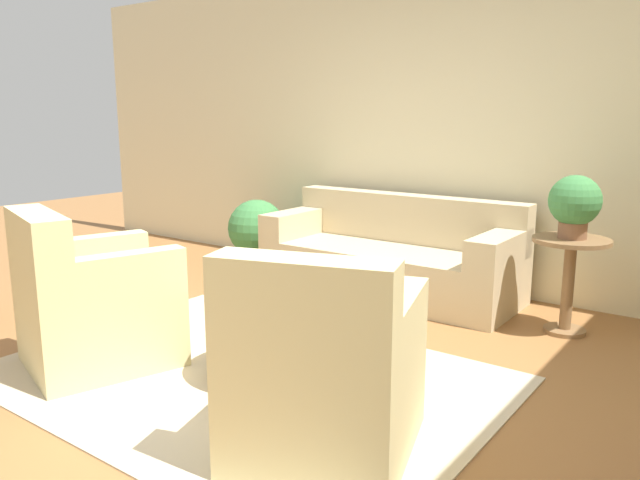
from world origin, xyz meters
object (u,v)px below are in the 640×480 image
(armchair_right, at_px, (324,377))
(potted_plant_on_side_table, at_px, (575,203))
(couch, at_px, (391,258))
(ottoman_table, at_px, (275,332))
(side_table, at_px, (569,269))
(armchair_left, at_px, (91,306))
(potted_plant_floor, at_px, (257,230))

(armchair_right, distance_m, potted_plant_on_side_table, 2.41)
(couch, relative_size, potted_plant_on_side_table, 5.02)
(ottoman_table, bearing_deg, couch, 100.08)
(armchair_right, distance_m, side_table, 2.35)
(potted_plant_on_side_table, bearing_deg, armchair_right, -100.33)
(ottoman_table, bearing_deg, armchair_right, -35.52)
(armchair_left, relative_size, potted_plant_on_side_table, 2.35)
(armchair_left, relative_size, armchair_right, 1.00)
(potted_plant_floor, bearing_deg, potted_plant_on_side_table, -1.46)
(armchair_right, bearing_deg, side_table, 79.67)
(armchair_right, relative_size, potted_plant_on_side_table, 2.35)
(armchair_right, bearing_deg, potted_plant_floor, 136.88)
(armchair_left, relative_size, side_table, 1.50)
(ottoman_table, bearing_deg, armchair_left, -152.62)
(couch, height_order, armchair_left, armchair_left)
(potted_plant_on_side_table, distance_m, potted_plant_floor, 3.01)
(potted_plant_on_side_table, bearing_deg, armchair_left, -133.08)
(armchair_right, height_order, side_table, armchair_right)
(ottoman_table, xyz_separation_m, side_table, (1.15, 1.79, 0.18))
(armchair_left, xyz_separation_m, side_table, (2.16, 2.31, 0.08))
(armchair_right, distance_m, potted_plant_floor, 3.48)
(ottoman_table, height_order, potted_plant_on_side_table, potted_plant_on_side_table)
(potted_plant_on_side_table, bearing_deg, potted_plant_floor, 178.54)
(potted_plant_on_side_table, bearing_deg, couch, 174.43)
(ottoman_table, relative_size, potted_plant_on_side_table, 1.79)
(armchair_right, bearing_deg, potted_plant_on_side_table, 79.67)
(potted_plant_floor, bearing_deg, armchair_left, -71.28)
(potted_plant_floor, bearing_deg, armchair_right, -43.12)
(couch, relative_size, potted_plant_floor, 3.13)
(potted_plant_on_side_table, bearing_deg, side_table, -71.57)
(couch, bearing_deg, potted_plant_on_side_table, -5.57)
(armchair_left, height_order, side_table, armchair_left)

